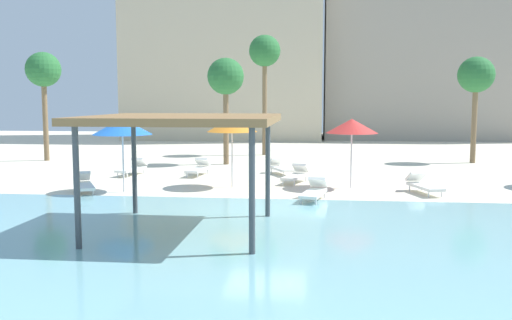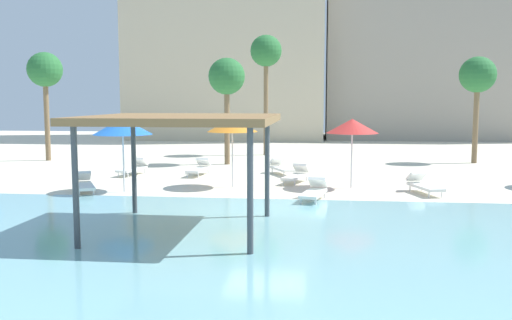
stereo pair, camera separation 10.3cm
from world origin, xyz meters
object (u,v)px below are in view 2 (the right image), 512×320
(palm_tree_0, at_px, (478,77))
(lounge_chair_2, at_px, (134,167))
(lounge_chair_0, at_px, (314,191))
(lounge_chair_6, at_px, (84,184))
(beach_umbrella_orange_3, at_px, (232,125))
(palm_tree_1, at_px, (45,72))
(shade_pavilion, at_px, (182,122))
(beach_umbrella_blue_0, at_px, (123,126))
(palm_tree_2, at_px, (227,78))
(lounge_chair_4, at_px, (297,175))
(lounge_chair_1, at_px, (423,184))
(lounge_chair_5, at_px, (199,168))
(lounge_chair_3, at_px, (281,167))
(palm_tree_3, at_px, (266,54))
(beach_umbrella_red_1, at_px, (352,126))

(palm_tree_0, bearing_deg, lounge_chair_2, -158.33)
(lounge_chair_0, distance_m, lounge_chair_6, 8.39)
(beach_umbrella_orange_3, distance_m, palm_tree_1, 14.51)
(palm_tree_0, bearing_deg, lounge_chair_0, -124.74)
(shade_pavilion, height_order, lounge_chair_6, shade_pavilion)
(beach_umbrella_blue_0, distance_m, lounge_chair_6, 2.53)
(shade_pavilion, height_order, lounge_chair_0, shade_pavilion)
(palm_tree_2, bearing_deg, lounge_chair_4, -57.52)
(lounge_chair_2, xyz_separation_m, lounge_chair_4, (7.40, -1.57, 0.00))
(lounge_chair_1, xyz_separation_m, palm_tree_1, (-18.76, 8.90, 4.55))
(shade_pavilion, distance_m, lounge_chair_5, 10.98)
(shade_pavilion, xyz_separation_m, lounge_chair_3, (1.75, 11.25, -2.48))
(shade_pavilion, height_order, lounge_chair_3, shade_pavilion)
(palm_tree_3, bearing_deg, lounge_chair_0, -78.52)
(lounge_chair_2, distance_m, lounge_chair_3, 6.67)
(lounge_chair_2, relative_size, palm_tree_3, 0.27)
(lounge_chair_0, xyz_separation_m, lounge_chair_1, (3.90, 1.88, 0.00))
(lounge_chair_0, relative_size, lounge_chair_4, 0.99)
(lounge_chair_2, distance_m, palm_tree_2, 7.07)
(palm_tree_0, bearing_deg, palm_tree_1, -176.68)
(shade_pavilion, bearing_deg, lounge_chair_2, 115.19)
(lounge_chair_0, bearing_deg, lounge_chair_1, 127.51)
(palm_tree_2, bearing_deg, palm_tree_1, 176.08)
(lounge_chair_4, relative_size, palm_tree_1, 0.33)
(lounge_chair_6, xyz_separation_m, palm_tree_0, (16.77, 11.44, 4.24))
(beach_umbrella_orange_3, bearing_deg, lounge_chair_6, -160.24)
(lounge_chair_1, bearing_deg, lounge_chair_2, -123.85)
(lounge_chair_0, relative_size, lounge_chair_2, 1.00)
(lounge_chair_1, distance_m, palm_tree_0, 11.97)
(beach_umbrella_orange_3, xyz_separation_m, lounge_chair_0, (3.17, -2.55, -2.08))
(lounge_chair_3, distance_m, palm_tree_1, 14.73)
(lounge_chair_3, xyz_separation_m, palm_tree_3, (-1.55, 8.77, 5.76))
(beach_umbrella_blue_0, relative_size, palm_tree_2, 0.49)
(beach_umbrella_red_1, bearing_deg, beach_umbrella_orange_3, -176.46)
(shade_pavilion, xyz_separation_m, lounge_chair_2, (-4.86, 10.34, -2.48))
(beach_umbrella_orange_3, bearing_deg, lounge_chair_0, -38.77)
(beach_umbrella_orange_3, bearing_deg, shade_pavilion, -90.90)
(beach_umbrella_red_1, xyz_separation_m, beach_umbrella_orange_3, (-4.55, -0.28, 0.04))
(beach_umbrella_red_1, xyz_separation_m, palm_tree_2, (-6.02, 7.25, 2.09))
(beach_umbrella_orange_3, xyz_separation_m, lounge_chair_5, (-2.00, 3.19, -2.08))
(lounge_chair_4, distance_m, lounge_chair_5, 4.76)
(lounge_chair_4, bearing_deg, lounge_chair_2, -84.80)
(palm_tree_0, relative_size, palm_tree_1, 0.94)
(lounge_chair_5, relative_size, palm_tree_2, 0.35)
(beach_umbrella_blue_0, bearing_deg, beach_umbrella_orange_3, 22.88)
(beach_umbrella_red_1, distance_m, palm_tree_2, 9.65)
(lounge_chair_1, bearing_deg, beach_umbrella_orange_3, -112.31)
(palm_tree_1, bearing_deg, lounge_chair_4, -25.73)
(palm_tree_3, bearing_deg, lounge_chair_1, -62.36)
(lounge_chair_5, height_order, palm_tree_1, palm_tree_1)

